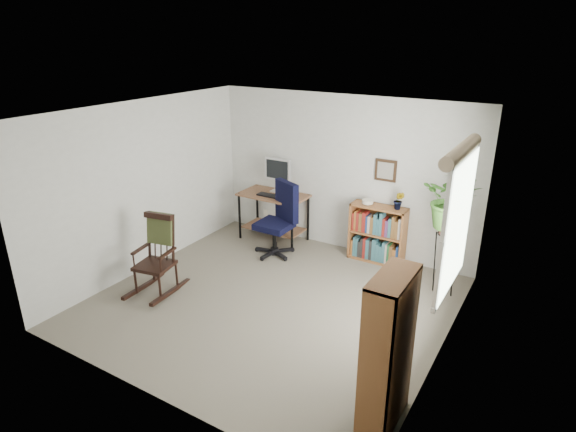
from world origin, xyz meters
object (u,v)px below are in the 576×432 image
Objects in this scene: office_chair at (274,220)px; tall_bookshelf at (387,352)px; rocking_chair at (153,255)px; desk at (274,217)px; low_bookshelf at (377,234)px.

office_chair is 0.80× the size of tall_bookshelf.
tall_bookshelf is (3.37, -0.60, 0.19)m from rocking_chair.
desk is 1.75m from low_bookshelf.
office_chair is at bearing -156.83° from low_bookshelf.
tall_bookshelf is at bearing -21.07° from rocking_chair.
rocking_chair is at bearing 169.87° from tall_bookshelf.
rocking_chair is at bearing -131.98° from low_bookshelf.
low_bookshelf is at bearing 112.44° from tall_bookshelf.
office_chair is 1.91m from rocking_chair.
desk is at bearing 69.17° from rocking_chair.
office_chair is at bearing 138.18° from tall_bookshelf.
office_chair reaches higher than low_bookshelf.
office_chair is 1.55m from low_bookshelf.
desk is 0.95× the size of office_chair.
rocking_chair is 3.20m from low_bookshelf.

